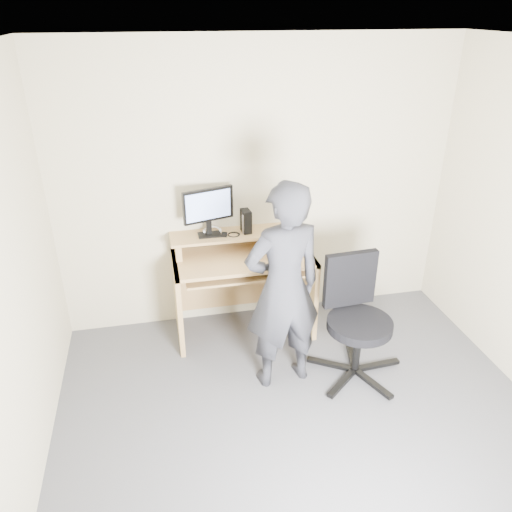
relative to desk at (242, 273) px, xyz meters
name	(u,v)px	position (x,y,z in m)	size (l,w,h in m)	color
ground	(313,447)	(0.20, -1.53, -0.55)	(3.50, 3.50, 0.00)	#4F4F54
back_wall	(259,188)	(0.20, 0.22, 0.70)	(3.50, 0.02, 2.50)	#C1B99A
ceiling	(342,48)	(0.20, -1.53, 1.95)	(3.50, 3.50, 0.02)	white
desk	(242,273)	(0.00, 0.00, 0.00)	(1.20, 0.60, 0.91)	tan
monitor	(208,208)	(-0.26, 0.06, 0.62)	(0.43, 0.15, 0.42)	black
external_drive	(246,221)	(0.06, 0.08, 0.46)	(0.07, 0.13, 0.20)	black
travel_mug	(247,223)	(0.06, 0.05, 0.45)	(0.08, 0.08, 0.18)	silver
smartphone	(278,231)	(0.33, 0.02, 0.37)	(0.07, 0.13, 0.01)	black
charger	(224,235)	(-0.14, 0.02, 0.38)	(0.04, 0.04, 0.04)	black
headphones	(212,232)	(-0.23, 0.13, 0.37)	(0.16, 0.16, 0.02)	silver
keyboard	(253,269)	(0.07, -0.17, 0.12)	(0.46, 0.18, 0.03)	black
mouse	(288,256)	(0.37, -0.18, 0.22)	(0.10, 0.06, 0.04)	black
office_chair	(356,314)	(0.75, -0.80, -0.02)	(0.74, 0.77, 0.96)	black
person	(283,288)	(0.16, -0.79, 0.28)	(0.60, 0.39, 1.65)	black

